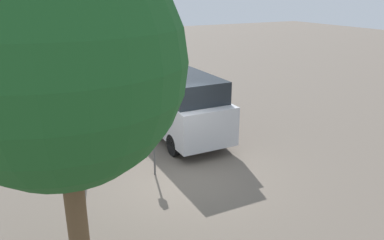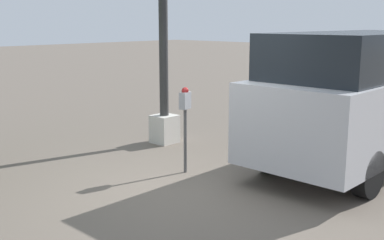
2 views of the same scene
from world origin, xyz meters
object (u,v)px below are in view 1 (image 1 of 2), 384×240
at_px(lamp_post, 76,83).
at_px(street_tree, 59,63).
at_px(parking_meter_far, 97,84).
at_px(parking_meter_near, 154,140).
at_px(parked_van, 177,102).

xyz_separation_m(lamp_post, street_tree, (-4.29, 0.96, 1.31)).
height_order(parking_meter_far, lamp_post, lamp_post).
height_order(parking_meter_far, street_tree, street_tree).
bearing_deg(parking_meter_near, lamp_post, 42.01).
xyz_separation_m(parking_meter_far, street_tree, (-9.51, 2.67, 2.65)).
xyz_separation_m(parking_meter_near, parked_van, (2.34, -1.80, 0.17)).
bearing_deg(lamp_post, parked_van, -70.13).
relative_size(parking_meter_far, lamp_post, 0.22).
distance_m(lamp_post, parked_van, 3.85).
height_order(lamp_post, street_tree, lamp_post).
height_order(parked_van, street_tree, street_tree).
relative_size(parking_meter_far, street_tree, 0.27).
height_order(parking_meter_near, lamp_post, lamp_post).
bearing_deg(parking_meter_near, street_tree, 127.32).
height_order(parking_meter_near, parked_van, parked_van).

